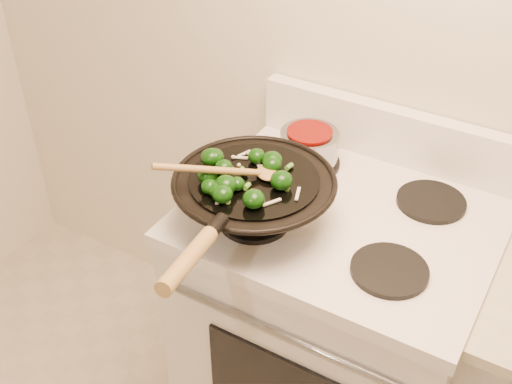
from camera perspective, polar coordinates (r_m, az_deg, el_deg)
The scene contains 5 objects.
stove at distance 1.98m, azimuth 6.79°, elevation -12.04°, with size 0.78×0.67×1.08m.
wok at distance 1.57m, azimuth -0.22°, elevation -0.50°, with size 0.40×0.66×0.20m.
stirfry at distance 1.52m, azimuth -1.56°, elevation 1.56°, with size 0.28×0.24×0.05m.
wooden_spoon at distance 1.51m, azimuth -1.85°, elevation 1.86°, with size 0.24×0.24×0.09m.
saucepan at distance 1.80m, azimuth 4.70°, elevation 4.06°, with size 0.16×0.26×0.10m.
Camera 1 is at (0.29, -0.06, 1.95)m, focal length 45.00 mm.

